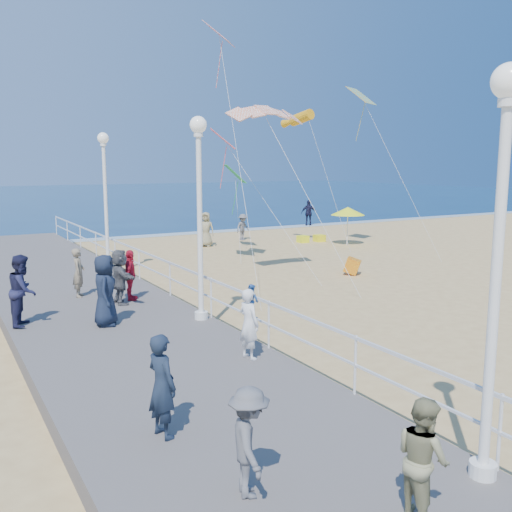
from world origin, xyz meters
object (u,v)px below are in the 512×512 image
spectator_7 (23,290)px  lamp_post_mid (199,197)px  woman_holding_toddler (249,324)px  beach_walker_b (309,213)px  spectator_6 (79,273)px  toddler_held (251,301)px  beach_walker_c (206,229)px  spectator_1 (423,458)px  spectator_5 (120,277)px  spectator_4 (105,290)px  box_kite (352,268)px  lamp_post_near (499,234)px  beach_chair_right (319,238)px  spectator_3 (130,275)px  spectator_2 (249,442)px  beach_umbrella (348,211)px  lamp_post_far (105,186)px  beach_walker_a (243,227)px  spectator_0 (162,386)px  beach_chair_left (303,239)px

spectator_7 → lamp_post_mid: bearing=-91.8°
woman_holding_toddler → beach_walker_b: 29.99m
woman_holding_toddler → spectator_6: (-1.80, 7.65, 0.00)m
lamp_post_mid → beach_walker_b: size_ratio=2.81×
toddler_held → beach_walker_c: 19.36m
woman_holding_toddler → spectator_1: bearing=160.0°
beach_walker_c → spectator_5: bearing=-84.1°
spectator_4 → box_kite: 11.80m
lamp_post_near → toddler_held: (-0.27, 5.78, -2.05)m
toddler_held → beach_chair_right: toddler_held is taller
spectator_3 → spectator_4: spectator_4 is taller
spectator_4 → spectator_6: 3.61m
spectator_2 → beach_umbrella: 25.51m
lamp_post_mid → lamp_post_far: bearing=90.0°
spectator_6 → beach_walker_a: (12.24, 11.72, -0.38)m
lamp_post_near → spectator_1: (-1.37, -0.22, -2.52)m
spectator_4 → beach_walker_a: bearing=-19.1°
lamp_post_near → toddler_held: bearing=92.7°
box_kite → lamp_post_mid: bearing=161.9°
spectator_0 → spectator_7: spectator_7 is taller
spectator_3 → spectator_4: (-1.41, -2.36, 0.15)m
spectator_1 → spectator_2: spectator_1 is taller
woman_holding_toddler → beach_chair_left: woman_holding_toddler is taller
woman_holding_toddler → spectator_6: 7.85m
beach_chair_right → lamp_post_far: bearing=-162.7°
spectator_1 → beach_chair_right: spectator_1 is taller
beach_chair_left → beach_chair_right: (1.05, -0.16, 0.00)m
lamp_post_far → box_kite: 10.48m
toddler_held → beach_walker_c: bearing=-32.8°
spectator_1 → spectator_0: bearing=38.7°
spectator_2 → spectator_4: size_ratio=0.77×
beach_chair_right → woman_holding_toddler: bearing=-130.2°
spectator_6 → beach_walker_b: size_ratio=0.81×
beach_walker_c → spectator_6: bearing=-90.6°
spectator_3 → beach_walker_a: spectator_3 is taller
spectator_2 → spectator_7: (-1.29, 9.56, 0.22)m
spectator_7 → beach_umbrella: spectator_7 is taller
beach_chair_left → beach_walker_a: bearing=134.1°
woman_holding_toddler → lamp_post_far: bearing=-12.6°
toddler_held → beach_walker_a: (10.29, 19.21, -0.83)m
toddler_held → spectator_2: toddler_held is taller
woman_holding_toddler → spectator_3: size_ratio=0.99×
spectator_2 → beach_walker_b: size_ratio=0.75×
toddler_held → box_kite: 11.89m
woman_holding_toddler → beach_chair_right: (14.02, 16.59, -0.96)m
spectator_2 → beach_umbrella: size_ratio=0.66×
spectator_4 → spectator_3: bearing=-10.9°
spectator_6 → toddler_held: bearing=-144.1°
spectator_6 → spectator_1: bearing=-155.1°
toddler_held → lamp_post_far: bearing=-12.0°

